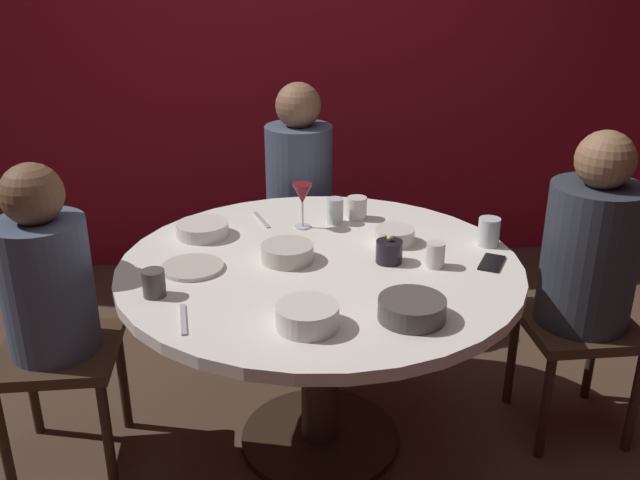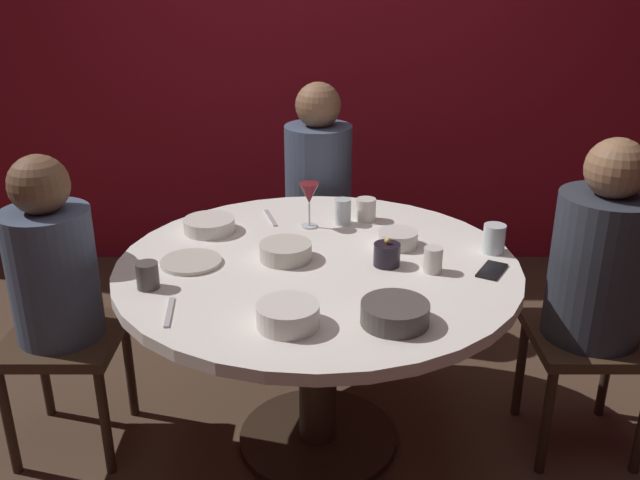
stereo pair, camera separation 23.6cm
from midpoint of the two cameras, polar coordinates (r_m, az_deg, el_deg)
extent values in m
plane|color=#4C3828|center=(2.79, 2.52, -16.09)|extent=(8.00, 8.00, 0.00)
cube|color=maroon|center=(3.99, 1.86, 16.19)|extent=(6.00, 0.10, 2.60)
cylinder|color=white|center=(2.40, 2.82, -2.26)|extent=(1.38, 1.38, 0.04)
cylinder|color=#332319|center=(2.58, 2.66, -9.88)|extent=(0.14, 0.14, 0.71)
cylinder|color=#2D2116|center=(2.78, 2.53, -15.84)|extent=(0.60, 0.60, 0.03)
cube|color=#3F2D1E|center=(2.66, -17.62, -7.71)|extent=(0.40, 0.40, 0.04)
cylinder|color=#475670|center=(2.54, -18.28, -2.72)|extent=(0.30, 0.30, 0.47)
sphere|color=brown|center=(2.43, -19.21, 4.25)|extent=(0.20, 0.20, 0.20)
cylinder|color=#332319|center=(2.70, -21.60, -13.65)|extent=(0.04, 0.04, 0.43)
cylinder|color=#332319|center=(2.60, -14.41, -14.22)|extent=(0.04, 0.04, 0.43)
cylinder|color=#332319|center=(2.97, -19.31, -9.86)|extent=(0.04, 0.04, 0.43)
cylinder|color=#332319|center=(2.87, -12.80, -10.20)|extent=(0.04, 0.04, 0.43)
cube|color=#3F2D1E|center=(3.37, 2.07, -0.02)|extent=(0.40, 0.40, 0.04)
cylinder|color=#475670|center=(3.27, 2.14, 4.67)|extent=(0.31, 0.31, 0.54)
sphere|color=#8C6647|center=(3.18, 2.23, 10.90)|extent=(0.21, 0.21, 0.21)
cylinder|color=#332319|center=(3.62, -0.76, -2.42)|extent=(0.04, 0.04, 0.43)
cylinder|color=#332319|center=(3.31, -0.85, -4.90)|extent=(0.04, 0.04, 0.43)
cylinder|color=#332319|center=(3.63, 4.62, -2.42)|extent=(0.04, 0.04, 0.43)
cylinder|color=#332319|center=(3.32, 5.04, -4.90)|extent=(0.04, 0.04, 0.43)
cube|color=#3F2D1E|center=(2.75, 23.51, -7.49)|extent=(0.40, 0.40, 0.04)
cylinder|color=#2D333D|center=(2.63, 24.46, -2.14)|extent=(0.34, 0.34, 0.52)
sphere|color=#8C6647|center=(2.52, 25.74, 5.20)|extent=(0.20, 0.20, 0.20)
cylinder|color=#332319|center=(3.07, 24.61, -9.59)|extent=(0.04, 0.04, 0.43)
cylinder|color=#332319|center=(2.95, 18.49, -9.99)|extent=(0.04, 0.04, 0.43)
cylinder|color=#332319|center=(2.68, 20.65, -13.83)|extent=(0.04, 0.04, 0.43)
cylinder|color=black|center=(2.37, 8.52, -1.25)|extent=(0.09, 0.09, 0.08)
sphere|color=#F9D159|center=(2.36, 8.59, -0.13)|extent=(0.02, 0.02, 0.02)
cylinder|color=silver|center=(2.69, 1.83, 1.10)|extent=(0.06, 0.06, 0.01)
cylinder|color=silver|center=(2.68, 1.84, 2.06)|extent=(0.01, 0.01, 0.09)
cone|color=maroon|center=(2.65, 1.87, 3.78)|extent=(0.08, 0.08, 0.08)
cylinder|color=beige|center=(2.39, -7.52, -1.82)|extent=(0.21, 0.21, 0.01)
cube|color=black|center=(2.42, 16.78, -2.47)|extent=(0.13, 0.16, 0.01)
cylinder|color=silver|center=(2.54, 9.22, 0.04)|extent=(0.14, 0.14, 0.06)
cylinder|color=beige|center=(2.40, 0.18, -0.99)|extent=(0.18, 0.18, 0.06)
cylinder|color=silver|center=(2.66, -6.32, 1.18)|extent=(0.19, 0.19, 0.05)
cylinder|color=#4C4742|center=(2.02, 9.68, -6.00)|extent=(0.20, 0.20, 0.06)
cylinder|color=silver|center=(1.98, 0.98, -6.23)|extent=(0.18, 0.18, 0.07)
cylinder|color=silver|center=(2.76, 6.42, 2.43)|extent=(0.08, 0.08, 0.09)
cylinder|color=#4C4742|center=(2.23, -10.78, -2.91)|extent=(0.07, 0.07, 0.09)
cylinder|color=silver|center=(2.35, 12.25, -1.66)|extent=(0.06, 0.06, 0.09)
cylinder|color=silver|center=(2.55, 16.80, 0.04)|extent=(0.08, 0.08, 0.10)
cylinder|color=silver|center=(2.71, 4.56, 2.28)|extent=(0.06, 0.06, 0.10)
cube|color=#B7B7BC|center=(2.09, -8.84, -5.89)|extent=(0.03, 0.18, 0.01)
cube|color=#B7B7BC|center=(2.78, -1.43, 1.78)|extent=(0.06, 0.18, 0.01)
camera|label=1|loc=(0.12, -87.14, 1.19)|focal=39.25mm
camera|label=2|loc=(0.12, 92.86, -1.19)|focal=39.25mm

